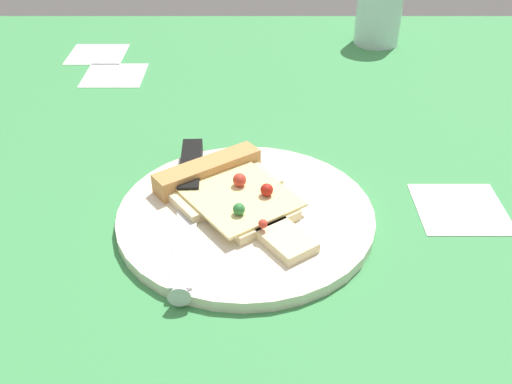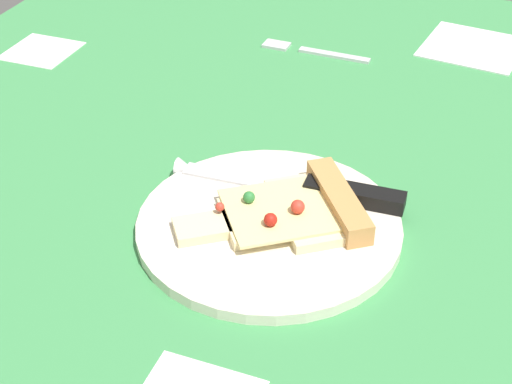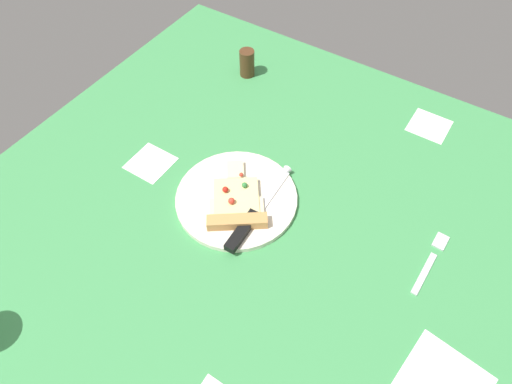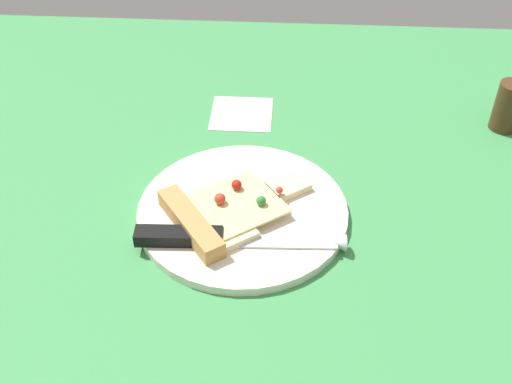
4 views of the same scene
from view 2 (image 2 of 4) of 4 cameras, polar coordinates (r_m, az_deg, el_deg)
name	(u,v)px [view 2 (image 2 of 4)]	position (r cm, az deg, el deg)	size (l,w,h in cm)	color
ground_plane	(333,206)	(80.49, 5.73, -1.06)	(121.18, 121.18, 3.00)	#3D8C4C
plate	(269,226)	(74.06, 0.97, -2.54)	(25.50, 25.50, 1.17)	silver
pizza_slice	(295,210)	(73.82, 2.91, -1.38)	(16.49, 18.68, 2.66)	beige
knife	(309,188)	(77.28, 3.98, 0.30)	(3.06, 24.06, 2.45)	silver
fork	(310,49)	(108.53, 4.00, 10.48)	(2.52, 15.35, 0.80)	silver
napkin	(473,46)	(113.78, 15.75, 10.33)	(13.00, 13.00, 0.40)	white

